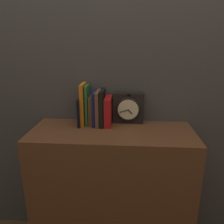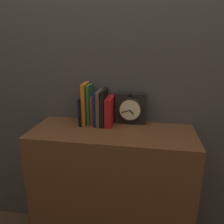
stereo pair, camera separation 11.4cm
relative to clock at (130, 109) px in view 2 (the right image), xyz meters
The scene contains 11 objects.
wall_back 0.33m from the clock, 144.26° to the left, with size 6.00×0.05×2.60m.
bookshelf 0.57m from the clock, 122.08° to the right, with size 0.97×0.38×0.89m.
clock is the anchor object (origin of this frame).
book_slot0_black 0.30m from the clock, behind, with size 0.01×0.16×0.17m.
book_slot1_orange 0.28m from the clock, behind, with size 0.02×0.14×0.26m.
book_slot2_green 0.26m from the clock, behind, with size 0.01×0.11×0.25m.
book_slot3_brown 0.23m from the clock, behind, with size 0.02×0.11×0.17m.
book_slot4_navy 0.21m from the clock, 169.40° to the right, with size 0.02×0.14×0.21m.
book_slot5_brown 0.19m from the clock, 166.16° to the right, with size 0.02×0.15×0.22m.
book_slot6_black 0.17m from the clock, 164.33° to the right, with size 0.02×0.15×0.22m.
book_slot7_red 0.13m from the clock, 159.92° to the right, with size 0.04×0.15×0.18m.
Camera 2 is at (0.20, -1.17, 1.38)m, focal length 35.00 mm.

